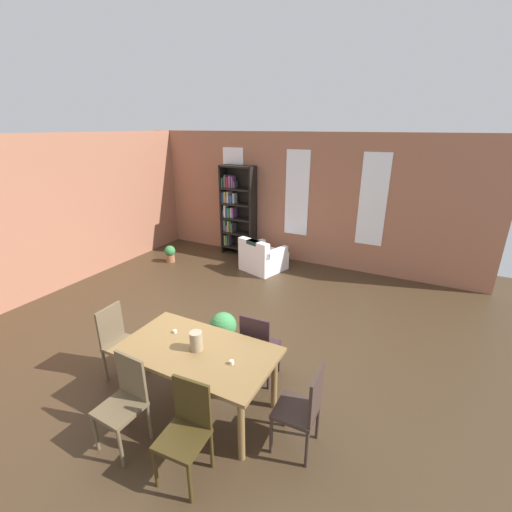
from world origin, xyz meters
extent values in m
plane|color=#3D2C1C|center=(0.00, 0.00, 0.00)|extent=(9.68, 9.68, 0.00)
cube|color=#A1644A|center=(0.00, 3.78, 1.46)|extent=(8.08, 0.12, 2.92)
cube|color=#A1644A|center=(-3.60, 0.00, 1.46)|extent=(0.12, 8.45, 2.92)
cube|color=white|center=(-1.65, 3.71, 1.61)|extent=(0.55, 0.02, 1.90)
cube|color=white|center=(0.00, 3.71, 1.61)|extent=(0.55, 0.02, 1.90)
cube|color=white|center=(1.65, 3.71, 1.61)|extent=(0.55, 0.02, 1.90)
cube|color=brown|center=(0.74, -1.12, 0.75)|extent=(1.70, 0.95, 0.04)
cylinder|color=brown|center=(-0.01, -1.49, 0.37)|extent=(0.07, 0.07, 0.73)
cylinder|color=brown|center=(1.49, -1.49, 0.37)|extent=(0.07, 0.07, 0.73)
cylinder|color=brown|center=(-0.01, -0.75, 0.37)|extent=(0.07, 0.07, 0.73)
cylinder|color=brown|center=(1.49, -0.75, 0.37)|extent=(0.07, 0.07, 0.73)
cylinder|color=#998466|center=(0.73, -1.12, 0.88)|extent=(0.14, 0.14, 0.21)
cylinder|color=silver|center=(1.20, -1.16, 0.79)|extent=(0.04, 0.04, 0.04)
cylinder|color=silver|center=(0.31, -0.98, 0.79)|extent=(0.04, 0.04, 0.03)
cube|color=#392C12|center=(1.12, -1.89, 0.45)|extent=(0.43, 0.43, 0.04)
cube|color=#392C12|center=(1.11, -1.71, 0.70)|extent=(0.38, 0.06, 0.50)
cylinder|color=#392C12|center=(0.95, -2.09, 0.21)|extent=(0.04, 0.04, 0.43)
cylinder|color=#392C12|center=(1.31, -2.06, 0.21)|extent=(0.04, 0.04, 0.43)
cylinder|color=#392C12|center=(0.93, -1.73, 0.21)|extent=(0.04, 0.04, 0.43)
cylinder|color=#392C12|center=(1.29, -1.70, 0.21)|extent=(0.04, 0.04, 0.43)
cube|color=brown|center=(0.36, -1.89, 0.45)|extent=(0.42, 0.42, 0.04)
cube|color=brown|center=(0.36, -1.71, 0.70)|extent=(0.38, 0.04, 0.50)
cylinder|color=brown|center=(0.17, -2.07, 0.21)|extent=(0.04, 0.04, 0.43)
cylinder|color=brown|center=(0.53, -2.08, 0.21)|extent=(0.04, 0.04, 0.43)
cylinder|color=brown|center=(0.18, -1.71, 0.21)|extent=(0.04, 0.04, 0.43)
cylinder|color=brown|center=(0.54, -1.72, 0.21)|extent=(0.04, 0.04, 0.43)
cube|color=brown|center=(-0.41, -1.12, 0.45)|extent=(0.41, 0.41, 0.04)
cube|color=brown|center=(-0.60, -1.13, 0.70)|extent=(0.04, 0.38, 0.50)
cylinder|color=brown|center=(-0.23, -1.29, 0.21)|extent=(0.04, 0.04, 0.43)
cylinder|color=brown|center=(-0.24, -0.93, 0.21)|extent=(0.04, 0.04, 0.43)
cylinder|color=brown|center=(-0.59, -1.31, 0.21)|extent=(0.04, 0.04, 0.43)
cylinder|color=brown|center=(-0.60, -0.95, 0.21)|extent=(0.04, 0.04, 0.43)
cube|color=#342125|center=(1.12, -0.35, 0.45)|extent=(0.42, 0.42, 0.04)
cube|color=#342125|center=(1.13, -0.53, 0.70)|extent=(0.38, 0.05, 0.50)
cylinder|color=#342125|center=(1.29, -0.16, 0.21)|extent=(0.04, 0.04, 0.43)
cylinder|color=#342125|center=(0.93, -0.18, 0.21)|extent=(0.04, 0.04, 0.43)
cylinder|color=#342125|center=(1.31, -0.52, 0.21)|extent=(0.04, 0.04, 0.43)
cylinder|color=#342125|center=(0.95, -0.53, 0.21)|extent=(0.04, 0.04, 0.43)
cube|color=#382924|center=(1.89, -1.12, 0.45)|extent=(0.41, 0.41, 0.04)
cube|color=#382924|center=(2.08, -1.12, 0.70)|extent=(0.04, 0.38, 0.50)
cylinder|color=#382924|center=(1.71, -0.95, 0.21)|extent=(0.04, 0.04, 0.43)
cylinder|color=#382924|center=(1.72, -1.31, 0.21)|extent=(0.04, 0.04, 0.43)
cylinder|color=#382924|center=(2.07, -0.94, 0.21)|extent=(0.04, 0.04, 0.43)
cylinder|color=#382924|center=(2.08, -1.30, 0.21)|extent=(0.04, 0.04, 0.43)
cube|color=black|center=(-1.82, 3.51, 1.08)|extent=(0.04, 0.34, 2.17)
cube|color=black|center=(-1.01, 3.51, 1.08)|extent=(0.04, 0.34, 2.17)
cube|color=black|center=(-1.42, 3.67, 1.08)|extent=(0.85, 0.01, 2.17)
cube|color=black|center=(-1.42, 3.51, 0.18)|extent=(0.81, 0.34, 0.04)
cube|color=#4C4C51|center=(-1.79, 3.51, 0.33)|extent=(0.03, 0.21, 0.27)
cube|color=gold|center=(-1.75, 3.51, 0.32)|extent=(0.03, 0.25, 0.25)
cube|color=#33724C|center=(-1.71, 3.51, 0.33)|extent=(0.04, 0.24, 0.26)
cube|color=#4C4C51|center=(-1.66, 3.51, 0.35)|extent=(0.03, 0.18, 0.30)
cube|color=black|center=(-1.42, 3.51, 0.54)|extent=(0.81, 0.34, 0.04)
cube|color=#8C4C8C|center=(-1.78, 3.51, 0.71)|extent=(0.05, 0.22, 0.29)
cube|color=#33724C|center=(-1.73, 3.51, 0.70)|extent=(0.03, 0.27, 0.28)
cube|color=#8C4C8C|center=(-1.69, 3.51, 0.64)|extent=(0.04, 0.25, 0.16)
cube|color=gold|center=(-1.65, 3.51, 0.70)|extent=(0.03, 0.25, 0.28)
cube|color=#33724C|center=(-1.60, 3.51, 0.70)|extent=(0.03, 0.20, 0.27)
cube|color=#4C4C51|center=(-1.55, 3.51, 0.67)|extent=(0.03, 0.24, 0.22)
cube|color=black|center=(-1.42, 3.51, 0.90)|extent=(0.81, 0.34, 0.04)
cube|color=#4C4C51|center=(-1.78, 3.51, 1.02)|extent=(0.03, 0.23, 0.18)
cube|color=white|center=(-1.73, 3.51, 1.07)|extent=(0.05, 0.26, 0.30)
cube|color=#284C8C|center=(-1.68, 3.51, 1.04)|extent=(0.03, 0.23, 0.24)
cube|color=#33724C|center=(-1.63, 3.51, 1.04)|extent=(0.05, 0.25, 0.24)
cube|color=white|center=(-1.58, 3.51, 1.04)|extent=(0.05, 0.18, 0.24)
cube|color=#8C4C8C|center=(-1.52, 3.51, 1.05)|extent=(0.04, 0.24, 0.26)
cube|color=black|center=(-1.42, 3.51, 1.27)|extent=(0.81, 0.34, 0.04)
cube|color=#284C8C|center=(-1.78, 3.51, 1.41)|extent=(0.04, 0.26, 0.24)
cube|color=gold|center=(-1.73, 3.51, 1.42)|extent=(0.05, 0.21, 0.26)
cube|color=#8C4C8C|center=(-1.68, 3.51, 1.37)|extent=(0.04, 0.23, 0.17)
cube|color=white|center=(-1.64, 3.51, 1.42)|extent=(0.03, 0.25, 0.27)
cube|color=#4C4C51|center=(-1.60, 3.51, 1.38)|extent=(0.04, 0.27, 0.18)
cube|color=#284C8C|center=(-1.55, 3.51, 1.38)|extent=(0.05, 0.27, 0.20)
cube|color=white|center=(-1.50, 3.51, 1.40)|extent=(0.04, 0.17, 0.24)
cube|color=black|center=(-1.42, 3.51, 1.63)|extent=(0.81, 0.34, 0.04)
cube|color=#33724C|center=(-1.78, 3.51, 1.76)|extent=(0.03, 0.26, 0.22)
cube|color=#8C4C8C|center=(-1.74, 3.51, 1.77)|extent=(0.05, 0.18, 0.25)
cube|color=#4C4C51|center=(-1.69, 3.51, 1.80)|extent=(0.03, 0.28, 0.30)
cube|color=#B22D28|center=(-1.65, 3.51, 1.77)|extent=(0.04, 0.23, 0.25)
cube|color=#8C4C8C|center=(-1.59, 3.51, 1.79)|extent=(0.05, 0.21, 0.29)
cube|color=#8C4C8C|center=(-1.53, 3.51, 1.78)|extent=(0.04, 0.18, 0.27)
cube|color=#4C4C51|center=(-1.48, 3.51, 1.73)|extent=(0.04, 0.17, 0.17)
cube|color=black|center=(-1.42, 3.51, 2.15)|extent=(0.81, 0.34, 0.04)
cube|color=white|center=(-0.41, 2.87, 0.20)|extent=(1.00, 1.00, 0.40)
cube|color=white|center=(-0.50, 2.57, 0.57)|extent=(0.81, 0.39, 0.35)
cube|color=white|center=(-0.08, 2.78, 0.48)|extent=(0.32, 0.72, 0.15)
cube|color=white|center=(-0.74, 2.97, 0.48)|extent=(0.32, 0.72, 0.15)
cube|color=#19382D|center=(-0.50, 2.57, 0.71)|extent=(0.32, 0.24, 0.08)
cylinder|color=#9E6042|center=(0.34, 0.01, 0.09)|extent=(0.26, 0.26, 0.17)
sphere|color=#387F42|center=(0.34, 0.01, 0.33)|extent=(0.39, 0.39, 0.39)
cylinder|color=#9E6042|center=(-2.58, 2.27, 0.09)|extent=(0.20, 0.20, 0.17)
sphere|color=#387F42|center=(-2.58, 2.27, 0.27)|extent=(0.25, 0.25, 0.25)
camera|label=1|loc=(2.75, -3.63, 3.04)|focal=24.36mm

